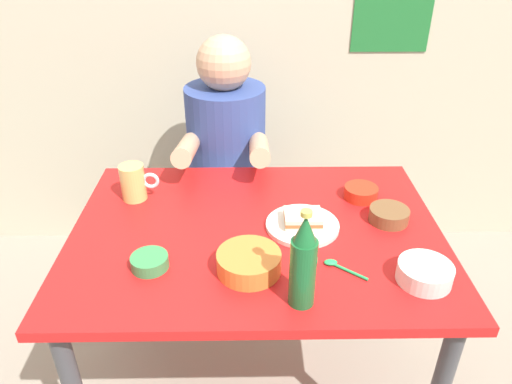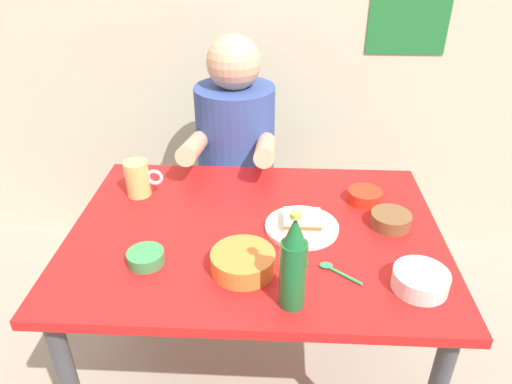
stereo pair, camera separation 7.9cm
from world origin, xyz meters
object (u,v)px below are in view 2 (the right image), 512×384
object	(u,v)px
sauce_bowl_chili	(365,196)
beer_bottle	(293,265)
dining_table	(255,254)
beer_mug	(138,178)
stool	(237,220)
sandwich	(302,220)
plate_orange	(302,227)
person_seated	(235,136)

from	to	relation	value
sauce_bowl_chili	beer_bottle	bearing A→B (deg)	-116.77
dining_table	sauce_bowl_chili	size ratio (longest dim) A/B	10.00
beer_mug	beer_bottle	size ratio (longest dim) A/B	0.48
stool	beer_bottle	world-z (taller)	beer_bottle
stool	sauce_bowl_chili	distance (m)	0.77
sandwich	sauce_bowl_chili	size ratio (longest dim) A/B	1.00
plate_orange	sandwich	xyz separation A→B (m)	(0.00, 0.00, 0.02)
person_seated	sauce_bowl_chili	xyz separation A→B (m)	(0.46, -0.44, -0.00)
stool	sandwich	bearing A→B (deg)	-67.90
person_seated	dining_table	bearing A→B (deg)	-79.60
stool	beer_mug	bearing A→B (deg)	-122.36
sandwich	beer_mug	distance (m)	0.56
beer_mug	person_seated	bearing A→B (deg)	56.97
dining_table	person_seated	size ratio (longest dim) A/B	1.53
dining_table	plate_orange	distance (m)	0.17
plate_orange	beer_bottle	size ratio (longest dim) A/B	0.84
beer_bottle	sauce_bowl_chili	world-z (taller)	beer_bottle
plate_orange	beer_mug	bearing A→B (deg)	161.68
person_seated	beer_mug	size ratio (longest dim) A/B	5.71
person_seated	plate_orange	xyz separation A→B (m)	(0.25, -0.61, -0.02)
dining_table	person_seated	distance (m)	0.64
stool	sauce_bowl_chili	bearing A→B (deg)	-44.46
stool	person_seated	bearing A→B (deg)	-90.00
person_seated	sauce_bowl_chili	size ratio (longest dim) A/B	6.54
person_seated	plate_orange	bearing A→B (deg)	-67.53
person_seated	beer_bottle	bearing A→B (deg)	-76.77
dining_table	beer_bottle	world-z (taller)	beer_bottle
sandwich	beer_bottle	bearing A→B (deg)	-96.30
sandwich	beer_bottle	distance (m)	0.33
person_seated	plate_orange	size ratio (longest dim) A/B	3.27
dining_table	beer_bottle	xyz separation A→B (m)	(0.10, -0.31, 0.21)
dining_table	sandwich	size ratio (longest dim) A/B	10.00
stool	person_seated	world-z (taller)	person_seated
plate_orange	sauce_bowl_chili	world-z (taller)	sauce_bowl_chili
sandwich	plate_orange	bearing A→B (deg)	0.00
plate_orange	sandwich	world-z (taller)	sandwich
beer_bottle	sandwich	bearing A→B (deg)	83.70
plate_orange	sauce_bowl_chili	distance (m)	0.27
dining_table	beer_bottle	distance (m)	0.39
dining_table	sauce_bowl_chili	world-z (taller)	sauce_bowl_chili
stool	beer_bottle	xyz separation A→B (m)	(0.22, -0.94, 0.51)
dining_table	plate_orange	bearing A→B (deg)	3.57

